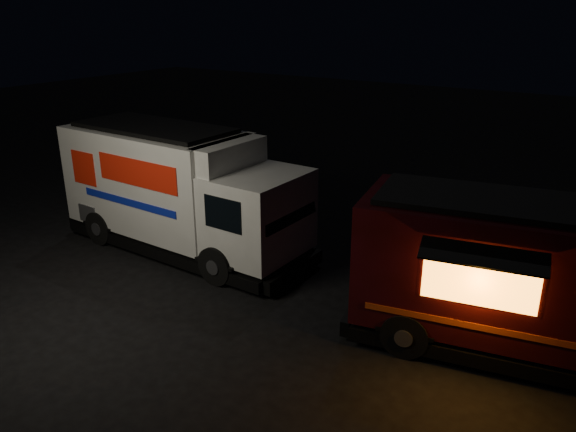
# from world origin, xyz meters

# --- Properties ---
(ground) EXTENTS (80.00, 80.00, 0.00)m
(ground) POSITION_xyz_m (0.00, 0.00, 0.00)
(ground) COLOR black
(ground) RESTS_ON ground
(white_truck) EXTENTS (7.82, 2.86, 3.51)m
(white_truck) POSITION_xyz_m (-2.63, 1.33, 1.76)
(white_truck) COLOR silver
(white_truck) RESTS_ON ground
(red_truck) EXTENTS (7.19, 3.74, 3.18)m
(red_truck) POSITION_xyz_m (6.55, 1.20, 1.59)
(red_truck) COLOR #340911
(red_truck) RESTS_ON ground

